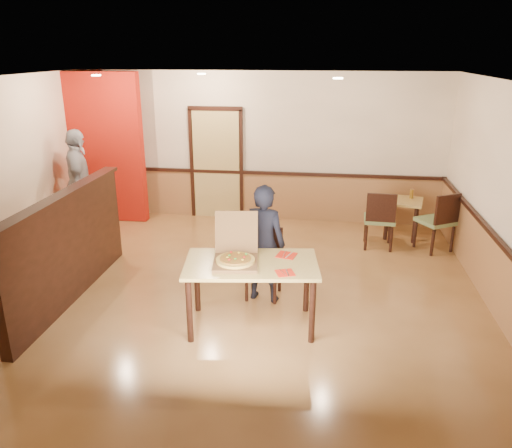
{
  "coord_description": "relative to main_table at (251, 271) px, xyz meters",
  "views": [
    {
      "loc": [
        1.26,
        -5.83,
        3.17
      ],
      "look_at": [
        0.45,
        0.0,
        1.1
      ],
      "focal_mm": 35.0,
      "sensor_mm": 36.0,
      "label": 1
    }
  ],
  "objects": [
    {
      "name": "spot_c",
      "position": [
        0.92,
        2.08,
        2.07
      ],
      "size": [
        0.14,
        0.14,
        0.02
      ],
      "primitive_type": "cylinder",
      "color": "#FFECB2",
      "rests_on": "ceiling"
    },
    {
      "name": "red_accent_panel",
      "position": [
        -3.38,
        3.58,
        0.69
      ],
      "size": [
        1.6,
        0.2,
        2.78
      ],
      "primitive_type": "cube",
      "color": "#A5170B",
      "rests_on": "floor"
    },
    {
      "name": "main_table",
      "position": [
        0.0,
        0.0,
        0.0
      ],
      "size": [
        1.64,
        1.07,
        0.82
      ],
      "rotation": [
        0.0,
        0.0,
        0.13
      ],
      "color": "tan",
      "rests_on": "floor"
    },
    {
      "name": "chair_rail_right",
      "position": [
        2.97,
        0.58,
        0.21
      ],
      "size": [
        0.06,
        7.0,
        0.06
      ],
      "primitive_type": "cube",
      "color": "black",
      "rests_on": "wall_right"
    },
    {
      "name": "pizza",
      "position": [
        -0.17,
        -0.07,
        0.16
      ],
      "size": [
        0.47,
        0.47,
        0.03
      ],
      "primitive_type": "cylinder",
      "rotation": [
        0.0,
        0.0,
        0.05
      ],
      "color": "gold",
      "rests_on": "pizza_box"
    },
    {
      "name": "wall_back",
      "position": [
        -0.48,
        4.08,
        0.69
      ],
      "size": [
        7.0,
        0.0,
        7.0
      ],
      "primitive_type": "plane",
      "rotation": [
        1.57,
        0.0,
        0.0
      ],
      "color": "#FFE9C7",
      "rests_on": "floor"
    },
    {
      "name": "spot_a",
      "position": [
        -2.78,
        2.38,
        2.07
      ],
      "size": [
        0.14,
        0.14,
        0.02
      ],
      "primitive_type": "cylinder",
      "color": "#FFECB2",
      "rests_on": "ceiling"
    },
    {
      "name": "side_chair_right",
      "position": [
        2.68,
        2.75,
        -0.16
      ],
      "size": [
        0.69,
        0.69,
        1.01
      ],
      "rotation": [
        0.0,
        0.0,
        3.69
      ],
      "color": "olive",
      "rests_on": "floor"
    },
    {
      "name": "diner",
      "position": [
        0.06,
        0.7,
        0.08
      ],
      "size": [
        0.64,
        0.49,
        1.58
      ],
      "primitive_type": "imported",
      "rotation": [
        0.0,
        0.0,
        2.94
      ],
      "color": "black",
      "rests_on": "floor"
    },
    {
      "name": "wainscot_back",
      "position": [
        -0.48,
        4.05,
        -0.26
      ],
      "size": [
        7.0,
        0.04,
        0.9
      ],
      "primitive_type": "cube",
      "color": "#9B6A3E",
      "rests_on": "floor"
    },
    {
      "name": "back_door",
      "position": [
        -1.28,
        4.04,
        0.34
      ],
      "size": [
        0.9,
        0.06,
        2.1
      ],
      "primitive_type": "cube",
      "color": "tan",
      "rests_on": "wall_back"
    },
    {
      "name": "napkin_far",
      "position": [
        0.39,
        0.27,
        0.11
      ],
      "size": [
        0.27,
        0.27,
        0.01
      ],
      "rotation": [
        0.0,
        0.0,
        -0.23
      ],
      "color": "red",
      "rests_on": "main_table"
    },
    {
      "name": "chair_rail_back",
      "position": [
        -0.48,
        4.03,
        0.21
      ],
      "size": [
        7.0,
        0.06,
        0.06
      ],
      "primitive_type": "cube",
      "color": "black",
      "rests_on": "wall_back"
    },
    {
      "name": "spot_b",
      "position": [
        -1.28,
        3.08,
        2.07
      ],
      "size": [
        0.14,
        0.14,
        0.02
      ],
      "primitive_type": "cylinder",
      "color": "#FFECB2",
      "rests_on": "ceiling"
    },
    {
      "name": "napkin_near",
      "position": [
        0.41,
        -0.23,
        0.11
      ],
      "size": [
        0.25,
        0.25,
        0.01
      ],
      "rotation": [
        0.0,
        0.0,
        0.35
      ],
      "color": "red",
      "rests_on": "main_table"
    },
    {
      "name": "ceiling",
      "position": [
        -0.48,
        0.58,
        2.09
      ],
      "size": [
        7.0,
        7.0,
        0.0
      ],
      "primitive_type": "plane",
      "rotation": [
        3.14,
        0.0,
        0.0
      ],
      "color": "black",
      "rests_on": "wall_back"
    },
    {
      "name": "side_table",
      "position": [
        2.19,
        3.36,
        -0.2
      ],
      "size": [
        0.75,
        0.75,
        0.68
      ],
      "rotation": [
        0.0,
        0.0,
        -0.21
      ],
      "color": "tan",
      "rests_on": "floor"
    },
    {
      "name": "condiment",
      "position": [
        2.33,
        3.49,
        0.05
      ],
      "size": [
        0.06,
        0.06,
        0.16
      ],
      "primitive_type": "cylinder",
      "color": "brown",
      "rests_on": "side_table"
    },
    {
      "name": "floor",
      "position": [
        -0.48,
        0.58,
        -0.71
      ],
      "size": [
        7.0,
        7.0,
        0.0
      ],
      "primitive_type": "plane",
      "color": "#B37C45",
      "rests_on": "ground"
    },
    {
      "name": "side_chair_left",
      "position": [
        1.73,
        2.74,
        -0.17
      ],
      "size": [
        0.51,
        0.51,
        0.99
      ],
      "rotation": [
        0.0,
        0.0,
        3.09
      ],
      "color": "olive",
      "rests_on": "floor"
    },
    {
      "name": "booth_partition",
      "position": [
        -2.48,
        0.38,
        0.02
      ],
      "size": [
        0.2,
        3.1,
        1.44
      ],
      "color": "black",
      "rests_on": "floor"
    },
    {
      "name": "diner_chair",
      "position": [
        0.05,
        0.84,
        -0.21
      ],
      "size": [
        0.49,
        0.49,
        0.92
      ],
      "rotation": [
        0.0,
        0.0,
        -0.07
      ],
      "color": "olive",
      "rests_on": "floor"
    },
    {
      "name": "wainscot_right",
      "position": [
        2.99,
        0.58,
        -0.26
      ],
      "size": [
        0.04,
        7.0,
        0.9
      ],
      "primitive_type": "cube",
      "color": "#9B6A3E",
      "rests_on": "floor"
    },
    {
      "name": "passerby",
      "position": [
        -3.48,
        2.77,
        0.23
      ],
      "size": [
        0.88,
        1.19,
        1.88
      ],
      "primitive_type": "imported",
      "rotation": [
        0.0,
        0.0,
        2.0
      ],
      "color": "#9999A2",
      "rests_on": "floor"
    },
    {
      "name": "pizza_box",
      "position": [
        -0.18,
        -0.02,
        0.18
      ],
      "size": [
        0.58,
        0.66,
        0.54
      ],
      "rotation": [
        0.0,
        0.0,
        0.13
      ],
      "color": "brown",
      "rests_on": "main_table"
    }
  ]
}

